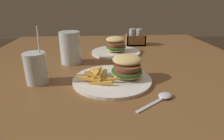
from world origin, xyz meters
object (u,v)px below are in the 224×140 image
object	(u,v)px
juice_glass	(36,69)
spoon	(163,97)
meal_plate_far	(116,48)
meal_plate_near	(118,74)
condiment_caddy	(135,39)
beer_glass	(70,49)

from	to	relation	value
juice_glass	spoon	world-z (taller)	juice_glass
juice_glass	meal_plate_far	bearing A→B (deg)	49.21
meal_plate_near	spoon	bearing A→B (deg)	-48.73
juice_glass	spoon	bearing A→B (deg)	-18.98
juice_glass	meal_plate_far	xyz separation A→B (m)	(0.31, 0.36, -0.03)
juice_glass	meal_plate_far	world-z (taller)	juice_glass
meal_plate_near	spoon	xyz separation A→B (m)	(0.12, -0.14, -0.02)
juice_glass	spoon	distance (m)	0.43
spoon	meal_plate_far	size ratio (longest dim) A/B	0.51
spoon	condiment_caddy	world-z (taller)	condiment_caddy
beer_glass	condiment_caddy	bearing A→B (deg)	43.12
beer_glass	juice_glass	bearing A→B (deg)	-113.82
spoon	condiment_caddy	size ratio (longest dim) A/B	1.13
meal_plate_near	condiment_caddy	distance (m)	0.56
beer_glass	condiment_caddy	world-z (taller)	beer_glass
juice_glass	spoon	xyz separation A→B (m)	(0.41, -0.14, -0.05)
meal_plate_near	juice_glass	distance (m)	0.28
meal_plate_near	meal_plate_far	bearing A→B (deg)	86.19
meal_plate_near	beer_glass	xyz separation A→B (m)	(-0.19, 0.20, 0.04)
meal_plate_far	meal_plate_near	bearing A→B (deg)	-93.81
meal_plate_near	beer_glass	distance (m)	0.28
beer_glass	spoon	size ratio (longest dim) A/B	1.07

